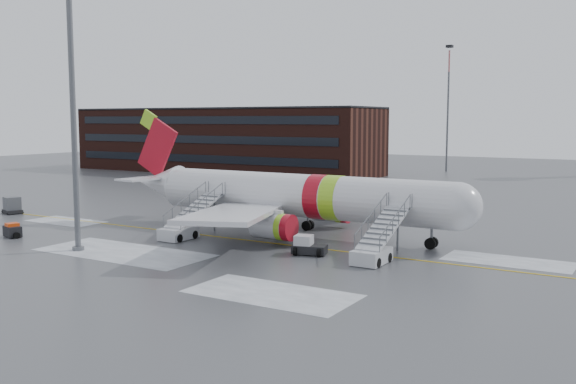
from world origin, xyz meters
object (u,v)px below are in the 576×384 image
Objects in this scene: uld_container at (12,206)px; light_mast_near at (72,72)px; airstair_aft at (184,226)px; pushback_tug at (307,246)px; airliner at (290,196)px; airstair_fwd at (376,247)px; baggage_tractor at (12,231)px.

light_mast_near reaches higher than uld_container.
airstair_aft is 2.75× the size of pushback_tug.
uld_container is at bearing 176.32° from airstair_aft.
airliner is 13.02m from airstair_fwd.
airliner is 14.11× the size of baggage_tractor.
airliner reaches higher than airstair_aft.
baggage_tractor is 16.27m from light_mast_near.
baggage_tractor is at bearing -145.28° from airliner.
airstair_fwd is 1.00× the size of airstair_aft.
airliner is 24.36m from baggage_tractor.
light_mast_near is (-3.73, -8.26, 12.67)m from airstair_aft.
airstair_fwd is at bearing -2.17° from uld_container.
airstair_fwd reaches higher than pushback_tug.
pushback_tug is (12.33, -0.39, -0.42)m from airstair_aft.
light_mast_near is (-21.46, -8.26, 12.67)m from airstair_fwd.
airstair_fwd reaches higher than uld_container.
airstair_fwd is at bearing -30.70° from airliner.
airstair_fwd is at bearing 13.19° from baggage_tractor.
light_mast_near is at bearing -125.22° from airliner.
light_mast_near is (21.72, -9.90, 12.89)m from uld_container.
pushback_tug is 26.40m from baggage_tractor.
airliner is 4.55× the size of airstair_fwd.
airstair_aft is at bearing 65.73° from light_mast_near.
uld_container is (-32.17, -4.90, -2.57)m from airliner.
pushback_tug is at bearing -50.98° from airliner.
airstair_aft is (-6.72, -6.54, -2.35)m from airliner.
uld_container reaches higher than pushback_tug.
airliner is 32.64m from uld_container.
pushback_tug is at bearing -1.81° from airstair_aft.
uld_container is (-37.78, 2.03, 0.20)m from pushback_tug.
uld_container is at bearing 144.14° from baggage_tractor.
airstair_fwd is 43.21m from uld_container.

